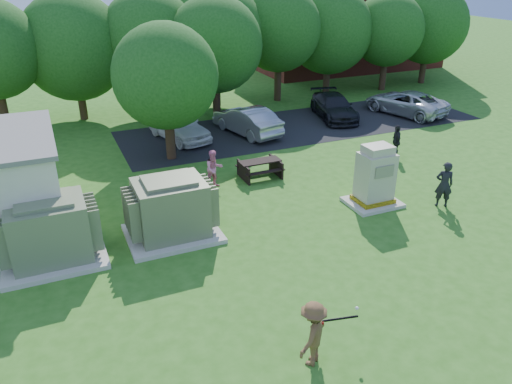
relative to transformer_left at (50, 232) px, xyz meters
name	(u,v)px	position (x,y,z in m)	size (l,w,h in m)	color
ground	(313,290)	(6.50, -4.50, -0.97)	(120.00, 120.00, 0.00)	#2D6619
brick_building	(345,17)	(24.50, 22.50, 3.03)	(15.00, 8.00, 8.00)	maroon
parking_strip	(303,125)	(13.50, 9.00, -0.96)	(20.00, 6.00, 0.01)	#232326
transformer_left	(50,232)	(0.00, 0.00, 0.00)	(3.00, 2.40, 2.07)	beige
transformer_right	(171,210)	(3.70, 0.00, 0.00)	(3.00, 2.40, 2.07)	beige
generator_cabinet	(375,179)	(11.20, -0.67, 0.05)	(1.91, 1.56, 2.33)	beige
picnic_table	(260,167)	(8.36, 3.35, -0.51)	(1.73, 1.30, 0.74)	black
batter	(313,334)	(5.10, -6.87, -0.15)	(1.06, 0.61, 1.63)	brown
person_by_generator	(444,184)	(13.44, -1.83, -0.09)	(0.64, 0.42, 1.76)	black
person_at_picnic	(214,169)	(6.27, 3.17, -0.19)	(0.76, 0.59, 1.56)	pink
person_walking_right	(396,141)	(15.07, 3.03, -0.21)	(0.90, 0.37, 1.53)	black
car_white	(179,125)	(6.57, 9.48, -0.24)	(1.72, 4.27, 1.46)	silver
car_silver_a	(247,120)	(10.07, 8.89, -0.25)	(1.53, 4.40, 1.45)	#ACACB1
car_dark	(334,107)	(15.76, 9.56, -0.31)	(1.85, 4.55, 1.32)	black
car_silver_b	(406,102)	(20.07, 8.58, -0.28)	(2.28, 4.95, 1.38)	silver
batting_equipment	(339,318)	(5.75, -6.88, 0.09)	(1.31, 0.41, 0.17)	black
tree_row	(182,41)	(8.25, 14.00, 3.18)	(41.30, 13.30, 7.30)	#47301E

